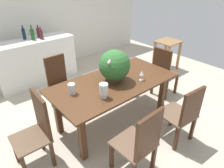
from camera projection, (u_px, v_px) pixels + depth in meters
The scene contains 19 objects.
ground_plane at pixel (104, 113), 3.69m from camera, with size 7.04×7.04×0.00m, color #BCB29E.
back_wall at pixel (34, 17), 4.78m from camera, with size 6.40×0.10×2.60m, color silver.
dining_table at pixel (114, 88), 3.20m from camera, with size 1.97×0.99×0.76m.
chair_near_left at pixel (141, 142), 2.35m from camera, with size 0.47×0.47×0.99m.
chair_foot_end at pixel (163, 71), 3.95m from camera, with size 0.47×0.43×1.02m.
chair_head_end at pixel (37, 129), 2.53m from camera, with size 0.44×0.45×1.01m.
chair_far_left at pixel (59, 81), 3.65m from camera, with size 0.41×0.41×0.98m.
chair_near_right at pixel (183, 113), 2.85m from camera, with size 0.48×0.50×0.94m.
flower_centerpiece at pixel (115, 66), 3.04m from camera, with size 0.47×0.47×0.50m.
crystal_vase_left at pixel (72, 88), 2.79m from camera, with size 0.10×0.10×0.15m.
crystal_vase_center_near at pixel (123, 62), 3.55m from camera, with size 0.12×0.12×0.17m.
crystal_vase_right at pixel (104, 89), 2.68m from camera, with size 0.12×0.12×0.21m.
wine_glass at pixel (142, 73), 3.12m from camera, with size 0.07×0.07×0.16m.
kitchen_counter at pixel (36, 61), 4.53m from camera, with size 1.71×0.57×0.98m, color silver.
wine_bottle_clear at pixel (41, 34), 4.29m from camera, with size 0.08×0.08×0.26m.
wine_bottle_dark at pixel (32, 34), 4.23m from camera, with size 0.07×0.07×0.31m.
wine_bottle_tall at pixel (39, 33), 4.40m from camera, with size 0.07×0.07×0.27m.
wine_bottle_green at pixel (24, 34), 4.27m from camera, with size 0.07×0.07×0.29m.
side_table at pixel (167, 49), 5.08m from camera, with size 0.54×0.50×0.74m.
Camera 1 is at (-1.80, -2.34, 2.27)m, focal length 32.70 mm.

